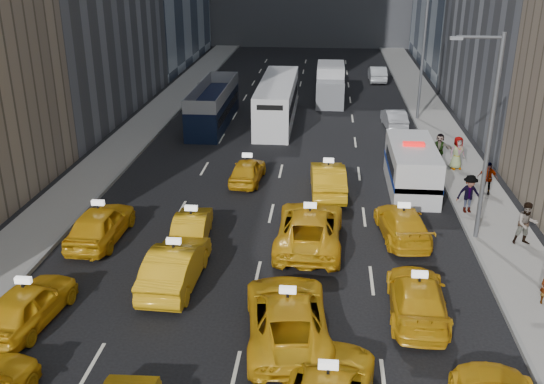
{
  "coord_description": "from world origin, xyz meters",
  "views": [
    {
      "loc": [
        2.5,
        -12.86,
        12.12
      ],
      "look_at": [
        0.23,
        11.87,
        2.0
      ],
      "focal_mm": 40.0,
      "sensor_mm": 36.0,
      "label": 1
    }
  ],
  "objects_px": {
    "double_decker": "(213,105)",
    "box_truck": "(330,84)",
    "city_bus": "(277,101)",
    "nypd_van": "(412,168)"
  },
  "relations": [
    {
      "from": "nypd_van",
      "to": "box_truck",
      "type": "height_order",
      "value": "box_truck"
    },
    {
      "from": "nypd_van",
      "to": "city_bus",
      "type": "bearing_deg",
      "value": 127.94
    },
    {
      "from": "nypd_van",
      "to": "double_decker",
      "type": "xyz_separation_m",
      "value": [
        -12.77,
        11.62,
        0.23
      ]
    },
    {
      "from": "nypd_van",
      "to": "double_decker",
      "type": "relative_size",
      "value": 0.62
    },
    {
      "from": "double_decker",
      "to": "city_bus",
      "type": "relative_size",
      "value": 0.86
    },
    {
      "from": "city_bus",
      "to": "box_truck",
      "type": "xyz_separation_m",
      "value": [
        3.88,
        6.49,
        -0.04
      ]
    },
    {
      "from": "double_decker",
      "to": "box_truck",
      "type": "height_order",
      "value": "box_truck"
    },
    {
      "from": "nypd_van",
      "to": "box_truck",
      "type": "xyz_separation_m",
      "value": [
        -4.35,
        19.41,
        0.27
      ]
    },
    {
      "from": "city_bus",
      "to": "box_truck",
      "type": "distance_m",
      "value": 7.56
    },
    {
      "from": "nypd_van",
      "to": "double_decker",
      "type": "height_order",
      "value": "double_decker"
    }
  ]
}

